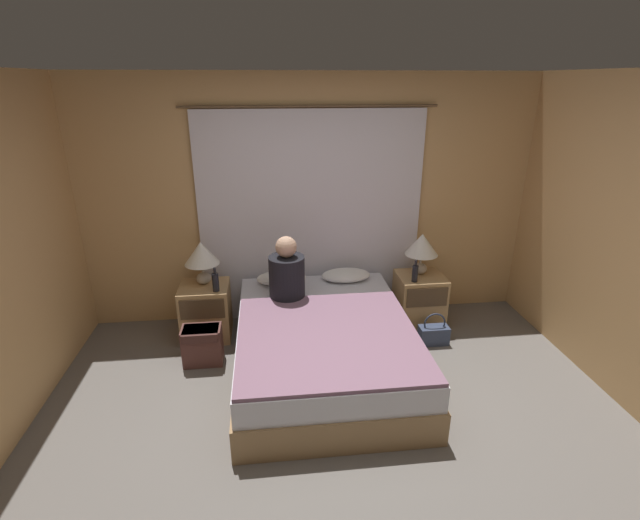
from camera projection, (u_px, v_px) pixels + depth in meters
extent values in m
plane|color=#66605B|center=(339.00, 439.00, 3.34)|extent=(16.00, 16.00, 0.00)
cube|color=tan|center=(311.00, 202.00, 4.74)|extent=(4.68, 0.06, 2.50)
cube|color=silver|center=(311.00, 219.00, 4.74)|extent=(2.26, 0.02, 2.17)
cylinder|color=brown|center=(310.00, 106.00, 4.34)|extent=(2.46, 0.02, 0.02)
cube|color=#99754C|center=(324.00, 357.00, 4.09)|extent=(1.50, 2.06, 0.27)
cube|color=silver|center=(324.00, 333.00, 4.00)|extent=(1.46, 2.02, 0.21)
cube|color=tan|center=(206.00, 311.00, 4.59)|extent=(0.47, 0.43, 0.55)
cube|color=#4C3823|center=(202.00, 309.00, 4.34)|extent=(0.41, 0.02, 0.20)
cube|color=tan|center=(419.00, 300.00, 4.83)|extent=(0.47, 0.43, 0.55)
cube|color=#4C3823|center=(427.00, 297.00, 4.57)|extent=(0.41, 0.02, 0.20)
ellipsoid|color=#B2A899|center=(204.00, 278.00, 4.52)|extent=(0.14, 0.14, 0.11)
cylinder|color=#B2A893|center=(203.00, 268.00, 4.48)|extent=(0.02, 0.02, 0.10)
cone|color=white|center=(201.00, 253.00, 4.43)|extent=(0.33, 0.33, 0.22)
ellipsoid|color=#B2A899|center=(420.00, 268.00, 4.76)|extent=(0.14, 0.14, 0.11)
cylinder|color=#B2A893|center=(421.00, 259.00, 4.72)|extent=(0.02, 0.02, 0.10)
cone|color=white|center=(422.00, 244.00, 4.66)|extent=(0.33, 0.33, 0.22)
ellipsoid|color=white|center=(281.00, 278.00, 4.69)|extent=(0.50, 0.29, 0.12)
ellipsoid|color=white|center=(346.00, 275.00, 4.76)|extent=(0.50, 0.29, 0.12)
cube|color=slate|center=(328.00, 336.00, 3.71)|extent=(1.44, 1.47, 0.03)
cylinder|color=black|center=(287.00, 278.00, 4.32)|extent=(0.34, 0.34, 0.42)
sphere|color=tan|center=(286.00, 247.00, 4.21)|extent=(0.20, 0.20, 0.20)
cylinder|color=black|center=(216.00, 282.00, 4.35)|extent=(0.06, 0.06, 0.18)
cylinder|color=black|center=(215.00, 271.00, 4.31)|extent=(0.02, 0.02, 0.06)
cylinder|color=black|center=(415.00, 274.00, 4.56)|extent=(0.06, 0.06, 0.17)
cylinder|color=black|center=(416.00, 263.00, 4.52)|extent=(0.02, 0.02, 0.06)
cube|color=brown|center=(203.00, 345.00, 4.19)|extent=(0.35, 0.22, 0.36)
cube|color=#452824|center=(201.00, 333.00, 4.12)|extent=(0.31, 0.23, 0.08)
cube|color=#333D56|center=(433.00, 335.00, 4.52)|extent=(0.29, 0.14, 0.18)
torus|color=#2B3449|center=(435.00, 323.00, 4.47)|extent=(0.22, 0.02, 0.22)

